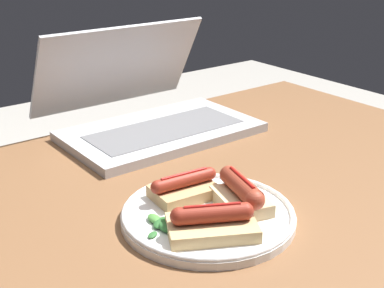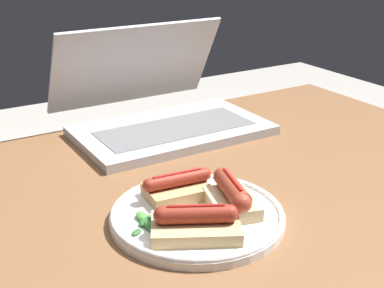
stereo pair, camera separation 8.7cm
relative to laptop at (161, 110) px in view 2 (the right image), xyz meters
The scene contains 7 objects.
desk 0.32m from the laptop, 110.13° to the right, with size 1.21×0.75×0.76m.
laptop is the anchor object (origin of this frame).
plate 0.39m from the laptop, 110.54° to the right, with size 0.25×0.25×0.02m.
sausage_toast_left 0.39m from the laptop, 103.10° to the right, with size 0.08×0.11×0.05m.
sausage_toast_middle 0.34m from the laptop, 113.83° to the right, with size 0.11×0.08×0.04m.
sausage_toast_right 0.44m from the laptop, 112.15° to the right, with size 0.14×0.12×0.04m.
salad_pile 0.42m from the laptop, 119.83° to the right, with size 0.07×0.06×0.01m.
Camera 2 is at (-0.39, -0.65, 1.15)m, focal length 50.00 mm.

